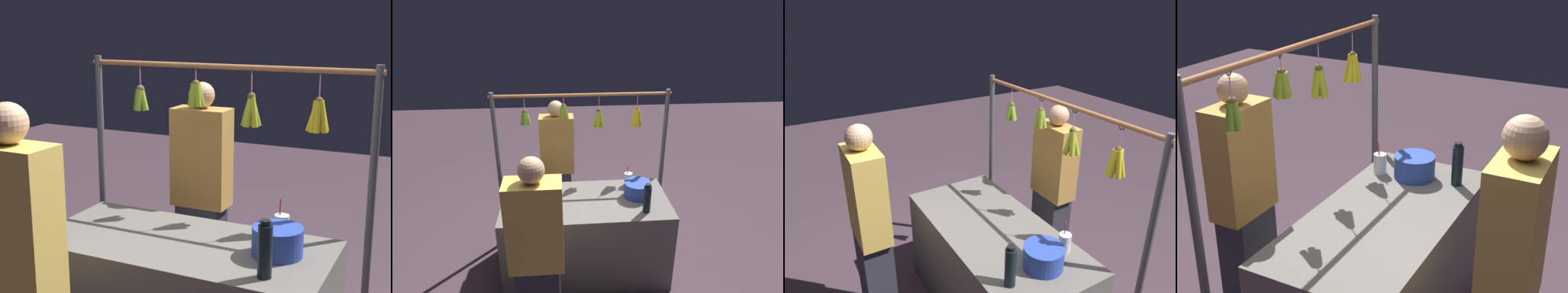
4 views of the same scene
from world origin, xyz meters
The scene contains 7 objects.
market_counter centered at (0.00, 0.00, 0.41)m, with size 1.57×0.75×0.82m, color #66605B.
display_rack centered at (-0.02, -0.52, 1.21)m, with size 1.81×0.12×1.75m.
water_bottle centered at (-0.53, 0.23, 0.95)m, with size 0.07×0.07×0.28m.
blue_bucket centered at (-0.50, -0.04, 0.89)m, with size 0.26×0.26×0.15m, color #2A46AD.
drink_cup centered at (-0.46, -0.26, 0.88)m, with size 0.08×0.08×0.22m.
vendor_person centered at (0.26, -0.78, 0.78)m, with size 0.38×0.20×1.58m.
customer_person centered at (0.41, 0.80, 0.81)m, with size 0.39×0.21×1.65m.
Camera 3 is at (-1.92, 1.25, 2.41)m, focal length 33.89 mm.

